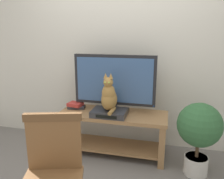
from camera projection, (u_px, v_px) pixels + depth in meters
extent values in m
cube|color=beige|center=(122.00, 41.00, 3.02)|extent=(7.00, 0.12, 2.80)
cube|color=olive|center=(113.00, 115.00, 2.83)|extent=(1.33, 0.50, 0.04)
cube|color=olive|center=(62.00, 136.00, 2.85)|extent=(0.07, 0.07, 0.50)
cube|color=olive|center=(162.00, 148.00, 2.57)|extent=(0.07, 0.07, 0.50)
cube|color=olive|center=(74.00, 124.00, 3.23)|extent=(0.07, 0.07, 0.50)
cube|color=olive|center=(163.00, 133.00, 2.94)|extent=(0.07, 0.07, 0.50)
cube|color=olive|center=(113.00, 145.00, 2.93)|extent=(1.23, 0.42, 0.02)
cube|color=black|center=(114.00, 110.00, 2.89)|extent=(0.35, 0.20, 0.03)
cube|color=black|center=(114.00, 106.00, 2.88)|extent=(0.06, 0.04, 0.06)
cube|color=black|center=(114.00, 80.00, 2.80)|extent=(1.01, 0.05, 0.62)
cube|color=#385684|center=(114.00, 80.00, 2.77)|extent=(0.94, 0.01, 0.55)
sphere|color=#2672F2|center=(154.00, 106.00, 2.73)|extent=(0.01, 0.01, 0.01)
cube|color=#2D2D30|center=(109.00, 113.00, 2.73)|extent=(0.41, 0.29, 0.07)
cube|color=black|center=(106.00, 117.00, 2.59)|extent=(0.25, 0.01, 0.04)
ellipsoid|color=olive|center=(109.00, 100.00, 2.69)|extent=(0.18, 0.26, 0.26)
ellipsoid|color=olive|center=(109.00, 94.00, 2.64)|extent=(0.16, 0.17, 0.23)
sphere|color=olive|center=(108.00, 82.00, 2.59)|extent=(0.11, 0.11, 0.11)
cone|color=olive|center=(106.00, 76.00, 2.58)|extent=(0.05, 0.05, 0.06)
cone|color=olive|center=(111.00, 76.00, 2.57)|extent=(0.05, 0.05, 0.06)
sphere|color=#B2C64C|center=(105.00, 82.00, 2.55)|extent=(0.02, 0.02, 0.02)
sphere|color=#B2C64C|center=(109.00, 83.00, 2.54)|extent=(0.02, 0.02, 0.02)
cylinder|color=olive|center=(112.00, 111.00, 2.62)|extent=(0.05, 0.21, 0.04)
cube|color=brown|center=(54.00, 141.00, 1.74)|extent=(0.40, 0.15, 0.45)
cube|color=brown|center=(53.00, 117.00, 1.69)|extent=(0.42, 0.17, 0.06)
cube|color=#2D2D33|center=(77.00, 107.00, 2.99)|extent=(0.23, 0.16, 0.04)
cube|color=#B2332D|center=(75.00, 104.00, 2.98)|extent=(0.20, 0.17, 0.04)
cylinder|color=beige|center=(196.00, 165.00, 2.50)|extent=(0.26, 0.26, 0.20)
cylinder|color=#332319|center=(196.00, 157.00, 2.48)|extent=(0.23, 0.23, 0.02)
cylinder|color=#4C3823|center=(197.00, 149.00, 2.45)|extent=(0.04, 0.04, 0.18)
sphere|color=#2D5B33|center=(200.00, 125.00, 2.39)|extent=(0.47, 0.47, 0.47)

